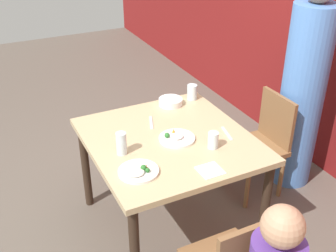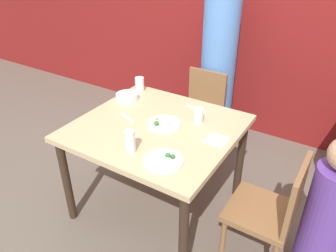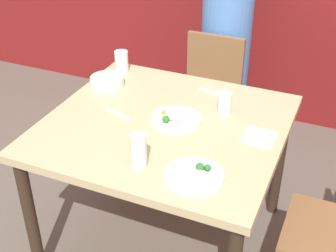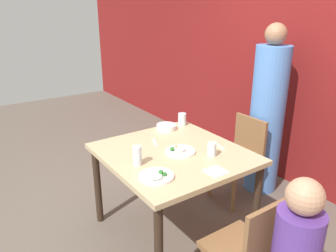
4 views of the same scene
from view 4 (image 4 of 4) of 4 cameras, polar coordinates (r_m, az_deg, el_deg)
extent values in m
plane|color=#60564C|center=(3.03, 0.86, -17.65)|extent=(10.00, 10.00, 0.00)
cube|color=maroon|center=(3.59, 22.58, 10.61)|extent=(10.00, 0.06, 2.70)
cube|color=tan|center=(2.64, 0.94, -4.88)|extent=(1.11, 1.05, 0.04)
cylinder|color=#332319|center=(3.01, -12.15, -10.15)|extent=(0.06, 0.06, 0.72)
cylinder|color=#332319|center=(2.28, -1.63, -20.96)|extent=(0.06, 0.06, 0.72)
cylinder|color=#332319|center=(3.41, 2.47, -5.82)|extent=(0.06, 0.06, 0.72)
cylinder|color=#332319|center=(2.79, 15.14, -13.08)|extent=(0.06, 0.06, 0.72)
cube|color=brown|center=(3.30, 11.60, -6.15)|extent=(0.40, 0.40, 0.04)
cube|color=brown|center=(3.34, 14.09, -1.86)|extent=(0.38, 0.03, 0.41)
cylinder|color=brown|center=(3.40, 7.37, -9.16)|extent=(0.04, 0.04, 0.39)
cylinder|color=brown|center=(3.20, 11.35, -11.47)|extent=(0.04, 0.04, 0.39)
cylinder|color=brown|center=(3.61, 11.33, -7.60)|extent=(0.04, 0.04, 0.39)
cylinder|color=brown|center=(3.42, 15.30, -9.62)|extent=(0.04, 0.04, 0.39)
cube|color=brown|center=(2.26, 12.55, -20.22)|extent=(0.40, 0.40, 0.04)
cube|color=brown|center=(2.03, 17.01, -17.89)|extent=(0.03, 0.38, 0.41)
cylinder|color=brown|center=(2.57, 12.04, -20.53)|extent=(0.04, 0.04, 0.39)
cylinder|color=#5184D1|center=(3.46, 16.75, 0.78)|extent=(0.34, 0.34, 1.51)
sphere|color=#9E7051|center=(3.29, 18.30, 14.98)|extent=(0.20, 0.20, 0.20)
sphere|color=tan|center=(1.75, 22.75, -11.26)|extent=(0.19, 0.19, 0.19)
cylinder|color=white|center=(3.08, -0.31, -0.19)|extent=(0.18, 0.18, 0.05)
cylinder|color=#BC5123|center=(3.07, -0.31, 0.19)|extent=(0.16, 0.16, 0.01)
cylinder|color=white|center=(2.25, -2.03, -8.73)|extent=(0.24, 0.24, 0.02)
ellipsoid|color=white|center=(2.22, -2.38, -8.71)|extent=(0.11, 0.11, 0.02)
cone|color=orange|center=(2.27, -0.95, -7.92)|extent=(0.02, 0.02, 0.02)
sphere|color=#2D702D|center=(2.23, -0.56, -8.36)|extent=(0.03, 0.03, 0.03)
sphere|color=#2D702D|center=(2.24, -1.25, -8.09)|extent=(0.04, 0.04, 0.04)
cylinder|color=white|center=(2.61, 2.15, -4.43)|extent=(0.24, 0.24, 0.02)
ellipsoid|color=white|center=(2.60, 2.14, -4.07)|extent=(0.09, 0.09, 0.02)
cone|color=orange|center=(2.66, 1.44, -3.44)|extent=(0.02, 0.02, 0.03)
sphere|color=#2D702D|center=(2.59, 0.74, -4.01)|extent=(0.03, 0.03, 0.03)
cylinder|color=silver|center=(3.18, 2.47, 1.18)|extent=(0.08, 0.08, 0.12)
cylinder|color=silver|center=(2.56, 7.63, -4.05)|extent=(0.07, 0.07, 0.11)
cylinder|color=silver|center=(2.40, -5.37, -5.17)|extent=(0.07, 0.07, 0.15)
cube|color=white|center=(2.35, 8.33, -7.83)|extent=(0.14, 0.14, 0.01)
cube|color=silver|center=(2.76, 8.87, -3.41)|extent=(0.18, 0.06, 0.01)
cube|color=silver|center=(2.80, -2.31, -2.82)|extent=(0.17, 0.08, 0.01)
camera|label=1|loc=(0.52, 107.84, 39.18)|focal=45.00mm
camera|label=2|loc=(0.86, -56.74, 17.19)|focal=35.00mm
camera|label=3|loc=(1.23, -53.33, 15.36)|focal=50.00mm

